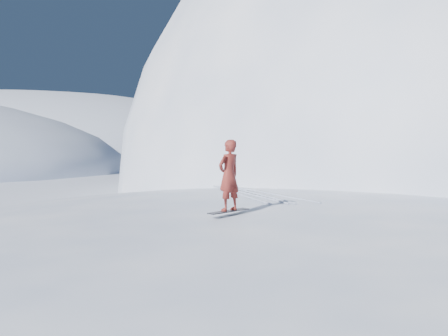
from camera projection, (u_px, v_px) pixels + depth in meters
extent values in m
plane|color=white|center=(308.00, 296.00, 12.03)|extent=(400.00, 400.00, 0.00)
ellipsoid|color=white|center=(308.00, 265.00, 15.13)|extent=(36.00, 28.00, 4.80)
ellipsoid|color=white|center=(447.00, 190.00, 40.62)|extent=(60.00, 56.00, 56.00)
ellipsoid|color=white|center=(351.00, 200.00, 33.13)|extent=(28.00, 24.00, 18.00)
ellipsoid|color=white|center=(30.00, 161.00, 115.79)|extent=(140.00, 90.00, 36.00)
ellipsoid|color=white|center=(161.00, 335.00, 9.54)|extent=(6.00, 5.40, 0.80)
ellipsoid|color=white|center=(213.00, 247.00, 17.72)|extent=(7.00, 6.30, 1.00)
cube|color=black|center=(229.00, 211.00, 11.53)|extent=(1.23, 1.01, 0.02)
imported|color=maroon|center=(229.00, 175.00, 11.48)|extent=(0.82, 0.77, 1.88)
cube|color=silver|center=(237.00, 193.00, 15.80)|extent=(1.15, 5.91, 0.04)
cube|color=silver|center=(246.00, 193.00, 15.85)|extent=(1.58, 5.82, 0.04)
cube|color=silver|center=(255.00, 193.00, 15.89)|extent=(1.34, 5.87, 0.04)
cube|color=silver|center=(268.00, 193.00, 15.95)|extent=(2.02, 5.69, 0.04)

